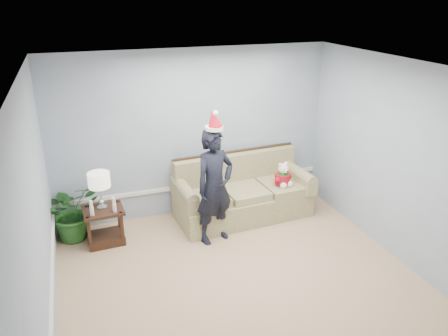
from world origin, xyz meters
TOP-DOWN VIEW (x-y plane):
  - room_shell at (0.00, 0.00)m, footprint 4.54×5.04m
  - wainscot_trim at (-1.18, 1.18)m, footprint 4.49×4.99m
  - sofa at (0.67, 2.05)m, footprint 2.21×1.06m
  - side_table at (-1.55, 1.91)m, footprint 0.59×0.50m
  - table_lamp at (-1.55, 1.95)m, footprint 0.31×0.31m
  - candle_pair at (-1.55, 1.78)m, footprint 0.37×0.06m
  - houseplant at (-1.97, 2.21)m, footprint 1.04×1.00m
  - man at (0.01, 1.46)m, footprint 0.73×0.59m
  - santa_hat at (0.01, 1.48)m, footprint 0.33×0.35m
  - teddy_bear at (1.29, 1.84)m, footprint 0.30×0.31m

SIDE VIEW (x-z plane):
  - side_table at x=-1.55m, z-range -0.06..0.49m
  - sofa at x=0.67m, z-range -0.15..0.86m
  - houseplant at x=-1.97m, z-range 0.00..0.89m
  - wainscot_trim at x=-1.18m, z-range 0.42..0.48m
  - candle_pair at x=-1.55m, z-range 0.54..0.77m
  - teddy_bear at x=1.29m, z-range 0.47..0.88m
  - man at x=0.01m, z-range 0.00..1.73m
  - table_lamp at x=-1.55m, z-range 0.69..1.25m
  - room_shell at x=0.00m, z-range -0.02..2.72m
  - santa_hat at x=0.01m, z-range 1.69..1.99m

